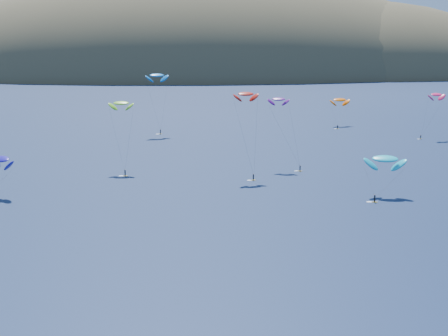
% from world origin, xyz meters
% --- Properties ---
extents(island, '(730.00, 300.00, 210.00)m').
position_xyz_m(island, '(39.40, 562.36, -10.74)').
color(island, '#3D3526').
rests_on(island, ground).
extents(kitesurfer_3, '(7.68, 13.10, 22.41)m').
position_xyz_m(kitesurfer_3, '(-14.79, 121.86, 20.28)').
color(kitesurfer_3, gold).
rests_on(kitesurfer_3, ground).
extents(kitesurfer_4, '(10.13, 7.14, 26.53)m').
position_xyz_m(kitesurfer_4, '(-6.38, 187.87, 23.90)').
color(kitesurfer_4, gold).
rests_on(kitesurfer_4, ground).
extents(kitesurfer_5, '(11.04, 11.29, 12.41)m').
position_xyz_m(kitesurfer_5, '(56.18, 85.75, 9.53)').
color(kitesurfer_5, gold).
rests_on(kitesurfer_5, ground).
extents(kitesurfer_6, '(9.87, 10.96, 22.94)m').
position_xyz_m(kitesurfer_6, '(33.75, 122.61, 21.03)').
color(kitesurfer_6, gold).
rests_on(kitesurfer_6, ground).
extents(kitesurfer_8, '(11.46, 6.63, 19.35)m').
position_xyz_m(kitesurfer_8, '(103.85, 170.26, 17.12)').
color(kitesurfer_8, gold).
rests_on(kitesurfer_8, ground).
extents(kitesurfer_9, '(7.85, 10.06, 26.07)m').
position_xyz_m(kitesurfer_9, '(22.28, 110.70, 23.95)').
color(kitesurfer_9, gold).
rests_on(kitesurfer_9, ground).
extents(kitesurfer_10, '(9.59, 13.84, 12.01)m').
position_xyz_m(kitesurfer_10, '(-43.28, 92.25, 9.49)').
color(kitesurfer_10, gold).
rests_on(kitesurfer_10, ground).
extents(kitesurfer_11, '(9.71, 14.43, 13.89)m').
position_xyz_m(kitesurfer_11, '(74.34, 205.93, 11.33)').
color(kitesurfer_11, gold).
rests_on(kitesurfer_11, ground).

